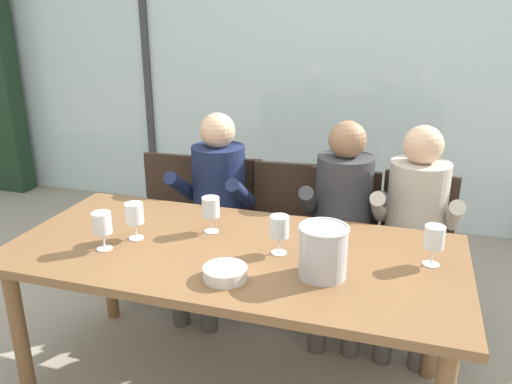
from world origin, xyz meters
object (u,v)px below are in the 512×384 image
chair_right_of_center (339,233)px  person_navy_polo (214,200)px  chair_near_window_right (414,239)px  wine_glass_spare_empty (102,225)px  ice_bucket_primary (323,250)px  tasting_bowl (225,273)px  wine_glass_by_right_taster (279,228)px  wine_glass_by_left_taster (211,209)px  wine_glass_near_bucket (434,239)px  wine_glass_center_pour (134,214)px  chair_left_of_center (227,218)px  person_beige_jumper (415,222)px  chair_center (285,225)px  dining_table (233,265)px  person_charcoal_jacket (343,214)px  chair_near_curtain (171,213)px

chair_right_of_center → person_navy_polo: 0.77m
chair_right_of_center → chair_near_window_right: (0.42, 0.04, 0.00)m
chair_right_of_center → wine_glass_spare_empty: wine_glass_spare_empty is taller
ice_bucket_primary → tasting_bowl: size_ratio=1.21×
wine_glass_spare_empty → wine_glass_by_right_taster: bearing=14.1°
wine_glass_by_left_taster → wine_glass_near_bucket: 1.00m
wine_glass_center_pour → wine_glass_spare_empty: bearing=-119.0°
chair_near_window_right → chair_left_of_center: bearing=-172.8°
person_beige_jumper → wine_glass_by_left_taster: (-0.93, -0.59, 0.19)m
chair_left_of_center → chair_right_of_center: bearing=-9.5°
chair_left_of_center → wine_glass_by_right_taster: (0.57, -0.86, 0.36)m
chair_left_of_center → chair_center: same height
chair_center → person_navy_polo: person_navy_polo is taller
dining_table → chair_left_of_center: size_ratio=2.32×
person_beige_jumper → wine_glass_near_bucket: bearing=-82.3°
person_navy_polo → wine_glass_spare_empty: 0.94m
wine_glass_spare_empty → person_navy_polo: bearing=79.9°
wine_glass_by_left_taster → dining_table: bearing=-42.6°
ice_bucket_primary → wine_glass_by_left_taster: 0.64m
tasting_bowl → wine_glass_center_pour: size_ratio=1.01×
person_charcoal_jacket → wine_glass_center_pour: bearing=-143.5°
chair_left_of_center → person_beige_jumper: (1.13, -0.14, 0.17)m
chair_near_window_right → wine_glass_by_right_taster: 1.11m
dining_table → wine_glass_center_pour: 0.51m
dining_table → wine_glass_by_left_taster: (-0.16, 0.15, 0.20)m
chair_center → person_charcoal_jacket: bearing=-27.0°
chair_near_curtain → wine_glass_near_bucket: size_ratio=4.99×
chair_near_curtain → chair_left_of_center: bearing=0.1°
chair_near_window_right → person_navy_polo: person_navy_polo is taller
wine_glass_center_pour → dining_table: bearing=3.3°
wine_glass_by_left_taster → wine_glass_by_right_taster: same height
wine_glass_by_left_taster → wine_glass_center_pour: size_ratio=1.00×
person_charcoal_jacket → person_navy_polo: bearing=174.5°
chair_center → wine_glass_near_bucket: bearing=-49.0°
wine_glass_spare_empty → tasting_bowl: bearing=-8.7°
person_charcoal_jacket → tasting_bowl: 1.06m
chair_center → chair_near_window_right: size_ratio=1.00×
wine_glass_by_left_taster → wine_glass_by_right_taster: 0.39m
wine_glass_near_bucket → wine_glass_by_right_taster: size_ratio=1.00×
dining_table → person_navy_polo: 0.83m
chair_center → wine_glass_by_right_taster: (0.19, -0.86, 0.36)m
wine_glass_by_right_taster → wine_glass_center_pour: bearing=-176.0°
wine_glass_near_bucket → wine_glass_by_right_taster: 0.64m
chair_near_window_right → person_beige_jumper: (-0.01, -0.16, 0.17)m
wine_glass_near_bucket → wine_glass_spare_empty: (-1.39, -0.27, 0.00)m
person_charcoal_jacket → wine_glass_by_right_taster: size_ratio=6.83×
chair_near_curtain → wine_glass_near_bucket: (1.58, -0.75, 0.36)m
ice_bucket_primary → wine_glass_spare_empty: size_ratio=1.23×
chair_left_of_center → person_charcoal_jacket: bearing=-18.5°
chair_near_window_right → tasting_bowl: size_ratio=4.93×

